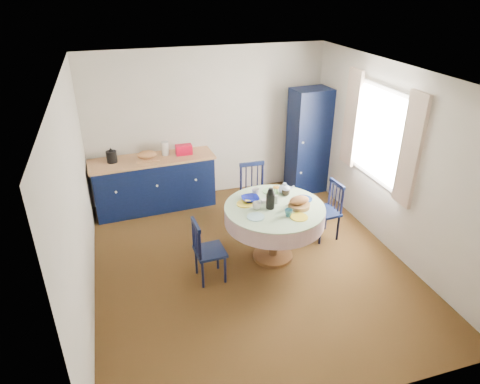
# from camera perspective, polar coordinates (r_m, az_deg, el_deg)

# --- Properties ---
(floor) EXTENTS (4.50, 4.50, 0.00)m
(floor) POSITION_cam_1_polar(r_m,az_deg,el_deg) (5.84, 1.27, -9.47)
(floor) COLOR black
(floor) RESTS_ON ground
(ceiling) EXTENTS (4.50, 4.50, 0.00)m
(ceiling) POSITION_cam_1_polar(r_m,az_deg,el_deg) (4.80, 1.58, 15.34)
(ceiling) COLOR white
(ceiling) RESTS_ON wall_back
(wall_back) EXTENTS (4.00, 0.02, 2.50)m
(wall_back) POSITION_cam_1_polar(r_m,az_deg,el_deg) (7.22, -4.25, 8.99)
(wall_back) COLOR beige
(wall_back) RESTS_ON floor
(wall_left) EXTENTS (0.02, 4.50, 2.50)m
(wall_left) POSITION_cam_1_polar(r_m,az_deg,el_deg) (5.00, -20.92, -1.26)
(wall_left) COLOR beige
(wall_left) RESTS_ON floor
(wall_right) EXTENTS (0.02, 4.50, 2.50)m
(wall_right) POSITION_cam_1_polar(r_m,az_deg,el_deg) (6.08, 19.66, 3.95)
(wall_right) COLOR beige
(wall_right) RESTS_ON floor
(window) EXTENTS (0.10, 1.74, 1.45)m
(window) POSITION_cam_1_polar(r_m,az_deg,el_deg) (6.18, 18.13, 7.31)
(window) COLOR white
(window) RESTS_ON wall_right
(kitchen_counter) EXTENTS (1.99, 0.73, 1.12)m
(kitchen_counter) POSITION_cam_1_polar(r_m,az_deg,el_deg) (7.10, -11.38, 1.29)
(kitchen_counter) COLOR black
(kitchen_counter) RESTS_ON floor
(pantry_cabinet) EXTENTS (0.67, 0.50, 1.82)m
(pantry_cabinet) POSITION_cam_1_polar(r_m,az_deg,el_deg) (7.50, 9.08, 6.67)
(pantry_cabinet) COLOR black
(pantry_cabinet) RESTS_ON floor
(dining_table) EXTENTS (1.31, 1.31, 1.07)m
(dining_table) POSITION_cam_1_polar(r_m,az_deg,el_deg) (5.61, 4.67, -3.03)
(dining_table) COLOR #5A3419
(dining_table) RESTS_ON floor
(chair_left) EXTENTS (0.38, 0.40, 0.85)m
(chair_left) POSITION_cam_1_polar(r_m,az_deg,el_deg) (5.34, -4.42, -7.74)
(chair_left) COLOR black
(chair_left) RESTS_ON floor
(chair_far) EXTENTS (0.43, 0.41, 0.96)m
(chair_far) POSITION_cam_1_polar(r_m,az_deg,el_deg) (6.52, 1.93, -0.29)
(chair_far) COLOR black
(chair_far) RESTS_ON floor
(chair_right) EXTENTS (0.40, 0.42, 0.86)m
(chair_right) POSITION_cam_1_polar(r_m,az_deg,el_deg) (6.30, 11.52, -2.37)
(chair_right) COLOR black
(chair_right) RESTS_ON floor
(mug_a) EXTENTS (0.11, 0.11, 0.09)m
(mug_a) POSITION_cam_1_polar(r_m,az_deg,el_deg) (5.46, 2.27, -1.84)
(mug_a) COLOR silver
(mug_a) RESTS_ON dining_table
(mug_b) EXTENTS (0.10, 0.10, 0.09)m
(mug_b) POSITION_cam_1_polar(r_m,az_deg,el_deg) (5.33, 6.48, -2.78)
(mug_b) COLOR #2D6976
(mug_b) RESTS_ON dining_table
(mug_c) EXTENTS (0.11, 0.11, 0.09)m
(mug_c) POSITION_cam_1_polar(r_m,az_deg,el_deg) (5.82, 6.12, -0.04)
(mug_c) COLOR black
(mug_c) RESTS_ON dining_table
(mug_d) EXTENTS (0.11, 0.11, 0.10)m
(mug_d) POSITION_cam_1_polar(r_m,az_deg,el_deg) (5.78, 2.09, -0.03)
(mug_d) COLOR silver
(mug_d) RESTS_ON dining_table
(cobalt_bowl) EXTENTS (0.23, 0.23, 0.06)m
(cobalt_bowl) POSITION_cam_1_polar(r_m,az_deg,el_deg) (5.66, 1.39, -0.93)
(cobalt_bowl) COLOR navy
(cobalt_bowl) RESTS_ON dining_table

